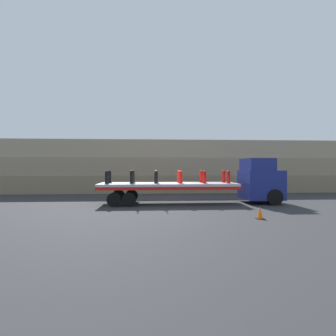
# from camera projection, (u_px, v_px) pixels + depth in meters

# --- Properties ---
(ground_plane) EXTENTS (120.00, 120.00, 0.00)m
(ground_plane) POSITION_uv_depth(u_px,v_px,m) (168.00, 204.00, 17.62)
(ground_plane) COLOR #2D2D30
(rock_cliff) EXTENTS (60.00, 3.30, 5.06)m
(rock_cliff) POSITION_uv_depth(u_px,v_px,m) (163.00, 166.00, 25.88)
(rock_cliff) COLOR #84755B
(rock_cliff) RESTS_ON ground_plane
(truck_cab) EXTENTS (2.45, 2.64, 3.05)m
(truck_cab) POSITION_uv_depth(u_px,v_px,m) (261.00, 181.00, 18.02)
(truck_cab) COLOR navy
(truck_cab) RESTS_ON ground_plane
(flatbed_trailer) EXTENTS (9.15, 2.66, 1.39)m
(flatbed_trailer) POSITION_uv_depth(u_px,v_px,m) (160.00, 187.00, 17.59)
(flatbed_trailer) COLOR #B2B2B7
(flatbed_trailer) RESTS_ON ground_plane
(fire_hydrant_black_near_0) EXTENTS (0.29, 0.51, 0.85)m
(fire_hydrant_black_near_0) POSITION_uv_depth(u_px,v_px,m) (107.00, 177.00, 16.81)
(fire_hydrant_black_near_0) COLOR black
(fire_hydrant_black_near_0) RESTS_ON flatbed_trailer
(fire_hydrant_black_far_0) EXTENTS (0.29, 0.51, 0.85)m
(fire_hydrant_black_far_0) POSITION_uv_depth(u_px,v_px,m) (110.00, 177.00, 17.93)
(fire_hydrant_black_far_0) COLOR black
(fire_hydrant_black_far_0) RESTS_ON flatbed_trailer
(fire_hydrant_black_near_1) EXTENTS (0.29, 0.51, 0.85)m
(fire_hydrant_black_near_1) POSITION_uv_depth(u_px,v_px,m) (132.00, 177.00, 16.91)
(fire_hydrant_black_near_1) COLOR black
(fire_hydrant_black_near_1) RESTS_ON flatbed_trailer
(fire_hydrant_black_far_1) EXTENTS (0.29, 0.51, 0.85)m
(fire_hydrant_black_far_1) POSITION_uv_depth(u_px,v_px,m) (133.00, 177.00, 18.03)
(fire_hydrant_black_far_1) COLOR black
(fire_hydrant_black_far_1) RESTS_ON flatbed_trailer
(fire_hydrant_black_near_2) EXTENTS (0.29, 0.51, 0.85)m
(fire_hydrant_black_near_2) POSITION_uv_depth(u_px,v_px,m) (156.00, 177.00, 17.01)
(fire_hydrant_black_near_2) COLOR black
(fire_hydrant_black_near_2) RESTS_ON flatbed_trailer
(fire_hydrant_black_far_2) EXTENTS (0.29, 0.51, 0.85)m
(fire_hydrant_black_far_2) POSITION_uv_depth(u_px,v_px,m) (156.00, 177.00, 18.13)
(fire_hydrant_black_far_2) COLOR black
(fire_hydrant_black_far_2) RESTS_ON flatbed_trailer
(fire_hydrant_red_near_3) EXTENTS (0.29, 0.51, 0.85)m
(fire_hydrant_red_near_3) POSITION_uv_depth(u_px,v_px,m) (181.00, 177.00, 17.11)
(fire_hydrant_red_near_3) COLOR red
(fire_hydrant_red_near_3) RESTS_ON flatbed_trailer
(fire_hydrant_red_far_3) EXTENTS (0.29, 0.51, 0.85)m
(fire_hydrant_red_far_3) POSITION_uv_depth(u_px,v_px,m) (179.00, 177.00, 18.23)
(fire_hydrant_red_far_3) COLOR red
(fire_hydrant_red_far_3) RESTS_ON flatbed_trailer
(fire_hydrant_red_near_4) EXTENTS (0.29, 0.51, 0.85)m
(fire_hydrant_red_near_4) POSITION_uv_depth(u_px,v_px,m) (205.00, 177.00, 17.20)
(fire_hydrant_red_near_4) COLOR red
(fire_hydrant_red_near_4) RESTS_ON flatbed_trailer
(fire_hydrant_red_far_4) EXTENTS (0.29, 0.51, 0.85)m
(fire_hydrant_red_far_4) POSITION_uv_depth(u_px,v_px,m) (201.00, 177.00, 18.33)
(fire_hydrant_red_far_4) COLOR red
(fire_hydrant_red_far_4) RESTS_ON flatbed_trailer
(fire_hydrant_red_near_5) EXTENTS (0.29, 0.51, 0.85)m
(fire_hydrant_red_near_5) POSITION_uv_depth(u_px,v_px,m) (228.00, 177.00, 17.30)
(fire_hydrant_red_near_5) COLOR red
(fire_hydrant_red_near_5) RESTS_ON flatbed_trailer
(fire_hydrant_red_far_5) EXTENTS (0.29, 0.51, 0.85)m
(fire_hydrant_red_far_5) POSITION_uv_depth(u_px,v_px,m) (224.00, 176.00, 18.43)
(fire_hydrant_red_far_5) COLOR red
(fire_hydrant_red_far_5) RESTS_ON flatbed_trailer
(cargo_strap_rear) EXTENTS (0.05, 2.76, 0.01)m
(cargo_strap_rear) POSITION_uv_depth(u_px,v_px,m) (132.00, 170.00, 17.47)
(cargo_strap_rear) COLOR yellow
(cargo_strap_rear) RESTS_ON fire_hydrant_black_near_1
(cargo_strap_middle) EXTENTS (0.05, 2.76, 0.01)m
(cargo_strap_middle) POSITION_uv_depth(u_px,v_px,m) (156.00, 170.00, 17.57)
(cargo_strap_middle) COLOR yellow
(cargo_strap_middle) RESTS_ON fire_hydrant_black_near_2
(traffic_cone) EXTENTS (0.37, 0.37, 0.58)m
(traffic_cone) POSITION_uv_depth(u_px,v_px,m) (260.00, 213.00, 12.46)
(traffic_cone) COLOR black
(traffic_cone) RESTS_ON ground_plane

